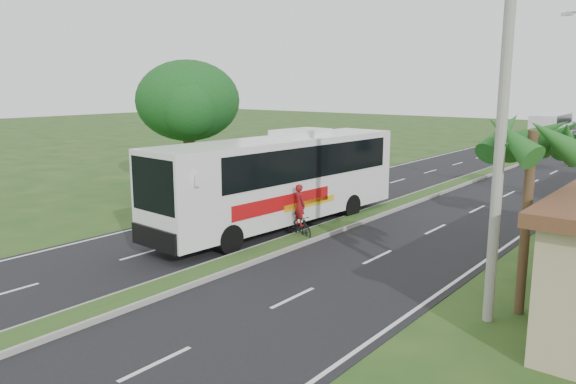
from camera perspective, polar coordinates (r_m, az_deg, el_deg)
The scene contains 11 objects.
ground at distance 18.90m, azimuth -8.00°, elevation -8.22°, with size 180.00×180.00×0.00m, color #204318.
road_asphalt at distance 35.31m, azimuth 16.10°, elevation 0.48°, with size 14.00×160.00×0.02m, color black.
median_strip at distance 35.30m, azimuth 16.11°, elevation 0.62°, with size 1.20×160.00×0.18m.
lane_edge_left at distance 38.29m, azimuth 6.81°, elevation 1.61°, with size 0.12×160.00×0.01m, color silver.
lane_edge_right at distance 33.43m, azimuth 26.76°, elevation -0.87°, with size 0.12×160.00×0.01m, color silver.
palm_verge_a at distance 15.83m, azimuth 23.61°, elevation 4.85°, with size 2.40×2.40×5.45m.
shade_tree at distance 33.58m, azimuth -10.24°, elevation 8.84°, with size 6.30×6.00×7.54m.
utility_pole_a at distance 14.95m, azimuth 21.02°, elevation 8.32°, with size 1.60×0.28×11.00m.
coach_bus_main at distance 24.09m, azimuth -0.62°, elevation 1.72°, with size 3.55×13.13×4.20m.
coach_bus_far at distance 65.83m, azimuth 25.19°, elevation 6.07°, with size 2.66×10.57×3.06m.
motorcyclist at distance 22.64m, azimuth 1.18°, elevation -2.73°, with size 1.67×0.95×2.23m.
Camera 1 is at (13.00, -12.25, 6.18)m, focal length 35.00 mm.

